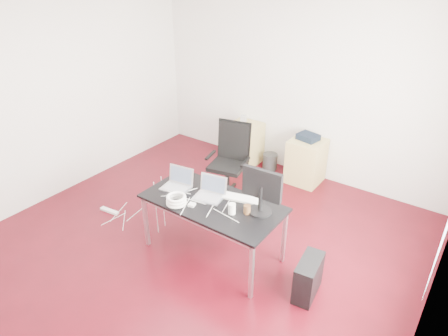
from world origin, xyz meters
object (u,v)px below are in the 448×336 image
Objects in this scene: filing_cabinet_left at (245,143)px; pc_tower at (308,278)px; office_chair at (230,157)px; filing_cabinet_right at (306,161)px; desk at (213,205)px.

filing_cabinet_left is 1.56× the size of pc_tower.
office_chair is 1.54× the size of filing_cabinet_left.
pc_tower is (2.20, -2.18, -0.13)m from filing_cabinet_left.
filing_cabinet_right is 1.56× the size of pc_tower.
office_chair is 2.22m from pc_tower.
pc_tower is at bearing -63.89° from filing_cabinet_right.
office_chair is 1.54× the size of filing_cabinet_right.
office_chair is at bearing -127.70° from filing_cabinet_right.
filing_cabinet_right is at bearing 0.00° from filing_cabinet_left.
filing_cabinet_left is (-0.38, 0.98, -0.26)m from office_chair.
filing_cabinet_right is at bearing 86.50° from desk.
filing_cabinet_left is 3.10m from pc_tower.
office_chair is at bearing -69.10° from filing_cabinet_left.
desk is 1.29m from pc_tower.
desk is at bearing -93.50° from filing_cabinet_right.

